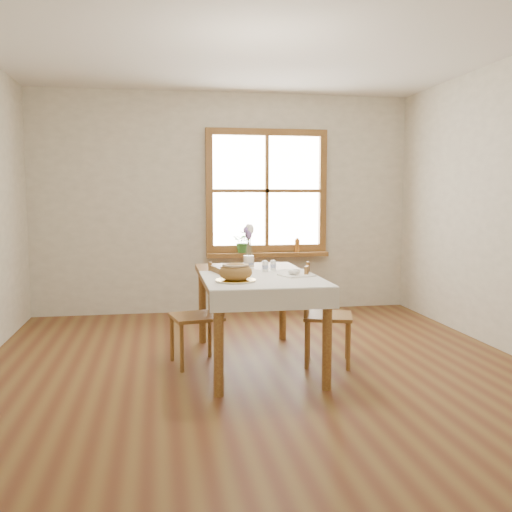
{
  "coord_description": "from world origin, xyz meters",
  "views": [
    {
      "loc": [
        -0.78,
        -4.28,
        1.4
      ],
      "look_at": [
        0.0,
        0.3,
        0.9
      ],
      "focal_mm": 40.0,
      "sensor_mm": 36.0,
      "label": 1
    }
  ],
  "objects_px": {
    "dining_table": "(256,284)",
    "flower_vase": "(249,262)",
    "chair_left": "(196,315)",
    "bread_plate": "(236,281)",
    "chair_right": "(328,314)"
  },
  "relations": [
    {
      "from": "chair_left",
      "to": "bread_plate",
      "type": "relative_size",
      "value": 2.86
    },
    {
      "from": "chair_right",
      "to": "bread_plate",
      "type": "distance_m",
      "value": 0.94
    },
    {
      "from": "flower_vase",
      "to": "bread_plate",
      "type": "bearing_deg",
      "value": -105.37
    },
    {
      "from": "chair_right",
      "to": "dining_table",
      "type": "bearing_deg",
      "value": 95.35
    },
    {
      "from": "dining_table",
      "to": "flower_vase",
      "type": "bearing_deg",
      "value": 89.61
    },
    {
      "from": "chair_left",
      "to": "bread_plate",
      "type": "xyz_separation_m",
      "value": [
        0.26,
        -0.49,
        0.35
      ]
    },
    {
      "from": "chair_right",
      "to": "bread_plate",
      "type": "relative_size",
      "value": 2.87
    },
    {
      "from": "chair_left",
      "to": "chair_right",
      "type": "xyz_separation_m",
      "value": [
        1.08,
        -0.17,
        0.0
      ]
    },
    {
      "from": "chair_left",
      "to": "bread_plate",
      "type": "height_order",
      "value": "chair_left"
    },
    {
      "from": "dining_table",
      "to": "bread_plate",
      "type": "relative_size",
      "value": 5.52
    },
    {
      "from": "dining_table",
      "to": "bread_plate",
      "type": "distance_m",
      "value": 0.51
    },
    {
      "from": "dining_table",
      "to": "chair_left",
      "type": "bearing_deg",
      "value": 174.83
    },
    {
      "from": "chair_left",
      "to": "chair_right",
      "type": "distance_m",
      "value": 1.09
    },
    {
      "from": "chair_right",
      "to": "flower_vase",
      "type": "xyz_separation_m",
      "value": [
        -0.58,
        0.52,
        0.39
      ]
    },
    {
      "from": "chair_left",
      "to": "dining_table",
      "type": "bearing_deg",
      "value": 72.73
    }
  ]
}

